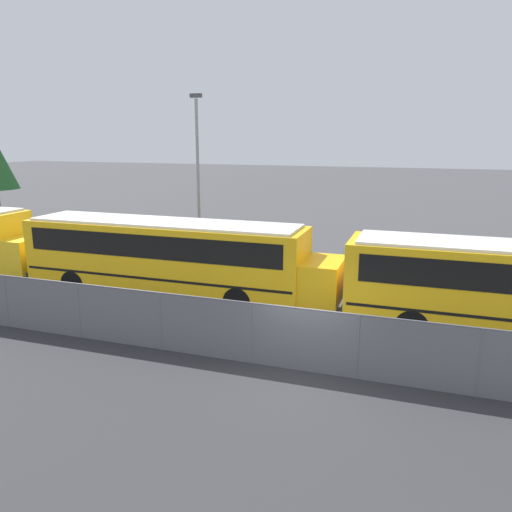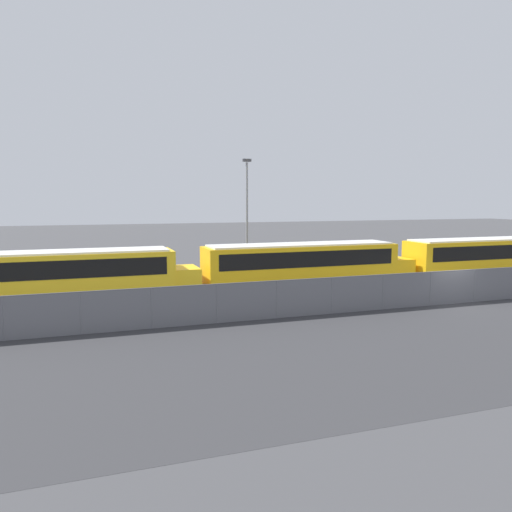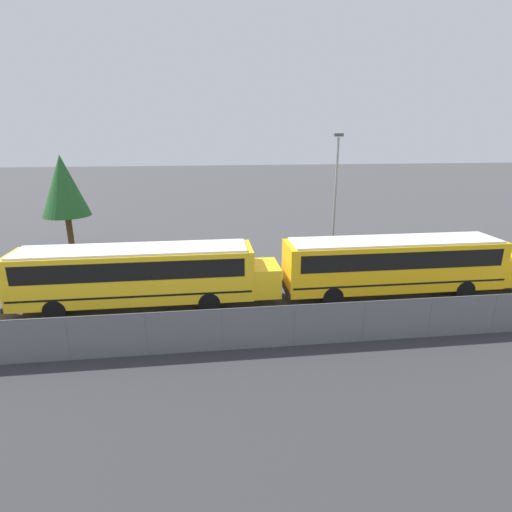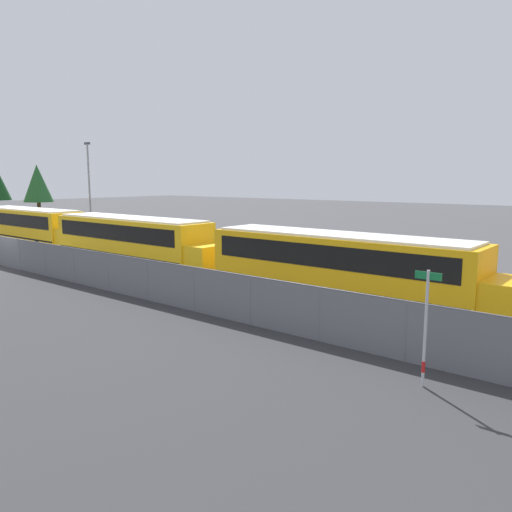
% 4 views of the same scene
% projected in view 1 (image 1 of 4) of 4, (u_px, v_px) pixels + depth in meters
% --- Properties ---
extents(ground_plane, '(200.00, 200.00, 0.00)m').
position_uv_depth(ground_plane, '(303.00, 371.00, 14.33)').
color(ground_plane, '#424244').
extents(fence, '(124.72, 0.07, 1.91)m').
position_uv_depth(fence, '(304.00, 339.00, 14.10)').
color(fence, '#9EA0A5').
rests_on(fence, ground_plane).
extents(school_bus_3, '(13.46, 2.61, 3.21)m').
position_uv_depth(school_bus_3, '(170.00, 252.00, 20.51)').
color(school_bus_3, yellow).
rests_on(school_bus_3, ground_plane).
extents(light_pole, '(0.60, 0.24, 8.69)m').
position_uv_depth(light_pole, '(198.00, 172.00, 26.27)').
color(light_pole, gray).
rests_on(light_pole, ground_plane).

